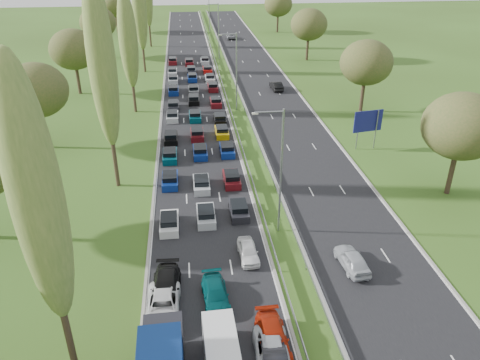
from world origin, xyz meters
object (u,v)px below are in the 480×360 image
near_car_3 (166,287)px  direction_sign (368,123)px  white_van_rear (221,349)px  near_car_2 (163,306)px

near_car_3 → direction_sign: bearing=48.6°
white_van_rear → direction_sign: 38.83m
near_car_2 → direction_sign: size_ratio=1.02×
direction_sign → near_car_3: bearing=-134.8°
near_car_2 → white_van_rear: (3.86, -4.79, 0.35)m
near_car_2 → near_car_3: (0.16, 1.99, 0.04)m
near_car_3 → white_van_rear: bearing=-58.0°
near_car_3 → white_van_rear: size_ratio=1.00×
near_car_3 → near_car_2: bearing=-91.2°
near_car_2 → near_car_3: size_ratio=0.99×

